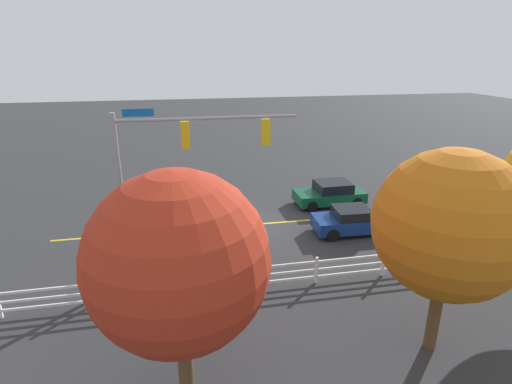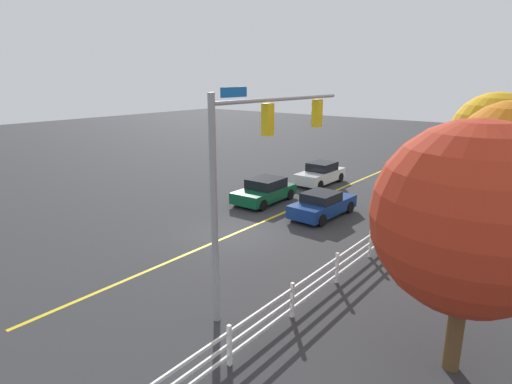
% 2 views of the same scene
% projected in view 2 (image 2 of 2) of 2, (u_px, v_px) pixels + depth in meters
% --- Properties ---
extents(ground_plane, '(120.00, 120.00, 0.00)m').
position_uv_depth(ground_plane, '(232.00, 235.00, 20.01)').
color(ground_plane, '#2D2D30').
extents(lane_center_stripe, '(28.00, 0.16, 0.01)m').
position_uv_depth(lane_center_stripe, '(281.00, 214.00, 23.05)').
color(lane_center_stripe, gold).
rests_on(lane_center_stripe, ground_plane).
extents(signal_assembly, '(6.87, 0.38, 6.89)m').
position_uv_depth(signal_assembly, '(258.00, 154.00, 13.27)').
color(signal_assembly, gray).
rests_on(signal_assembly, ground_plane).
extents(car_0, '(4.29, 1.99, 1.35)m').
position_uv_depth(car_0, '(323.00, 205.00, 22.50)').
color(car_0, navy).
rests_on(car_0, ground_plane).
extents(car_1, '(4.22, 1.84, 1.49)m').
position_uv_depth(car_1, '(321.00, 174.00, 29.42)').
color(car_1, silver).
rests_on(car_1, ground_plane).
extents(car_2, '(4.17, 2.11, 1.41)m').
position_uv_depth(car_2, '(265.00, 191.00, 25.08)').
color(car_2, '#0C4C2D').
rests_on(car_2, ground_plane).
extents(white_rail_fence, '(26.10, 0.10, 1.15)m').
position_uv_depth(white_rail_fence, '(384.00, 233.00, 18.48)').
color(white_rail_fence, white).
rests_on(white_rail_fence, ground_plane).
extents(tree_0, '(4.24, 4.24, 6.51)m').
position_uv_depth(tree_0, '(494.00, 137.00, 20.69)').
color(tree_0, brown).
rests_on(tree_0, ground_plane).
extents(tree_1, '(4.37, 4.37, 6.40)m').
position_uv_depth(tree_1, '(511.00, 160.00, 15.68)').
color(tree_1, brown).
rests_on(tree_1, ground_plane).
extents(tree_2, '(4.57, 4.57, 6.31)m').
position_uv_depth(tree_2, '(471.00, 218.00, 9.80)').
color(tree_2, brown).
rests_on(tree_2, ground_plane).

